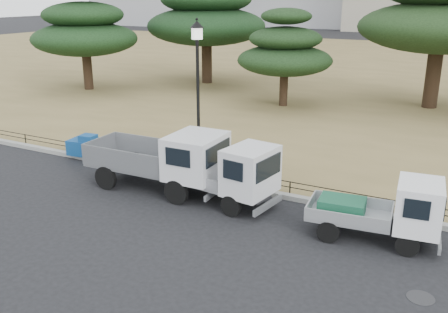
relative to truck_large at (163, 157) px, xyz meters
The scene contains 14 objects.
ground 2.70m from the truck_large, 36.16° to the right, with size 220.00×220.00×0.00m, color black.
lawn 29.24m from the truck_large, 86.12° to the left, with size 120.00×56.00×0.15m, color olive.
curb 2.52m from the truck_large, 30.27° to the left, with size 120.00×0.25×0.16m, color gray.
truck_large is the anchor object (origin of this frame).
truck_kei_front 2.34m from the truck_large, ahead, with size 3.89×2.08×1.96m.
truck_kei_rear 7.19m from the truck_large, ahead, with size 3.47×1.76×1.75m.
street_lamp 3.01m from the truck_large, 70.60° to the left, with size 0.47×0.47×5.28m.
pipe_fence 2.47m from the truck_large, 33.40° to the left, with size 38.00×0.04×0.40m.
tarp_pile 4.88m from the truck_large, 163.48° to the left, with size 1.38×1.08×0.85m.
manhole 8.95m from the truck_large, 17.33° to the right, with size 0.60×0.60×0.01m, color #2D2D30.
pine_west_far 19.12m from the truck_large, 139.58° to the left, with size 6.80×6.80×6.87m.
pine_west_near 20.40m from the truck_large, 115.49° to the left, with size 8.23×8.23×8.23m.
pine_center_left 13.69m from the truck_large, 94.30° to the left, with size 5.28×5.28×5.37m.
pine_center_right 18.58m from the truck_large, 69.16° to the left, with size 8.59×8.59×9.11m.
Camera 1 is at (7.06, -11.41, 6.29)m, focal length 40.00 mm.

